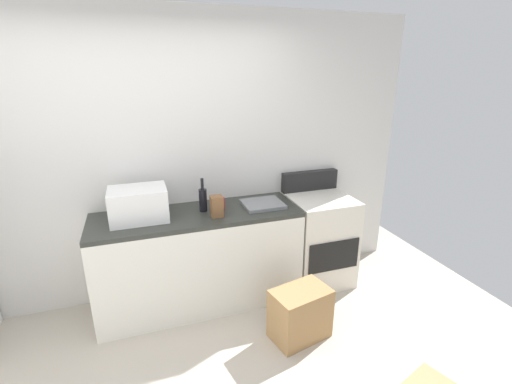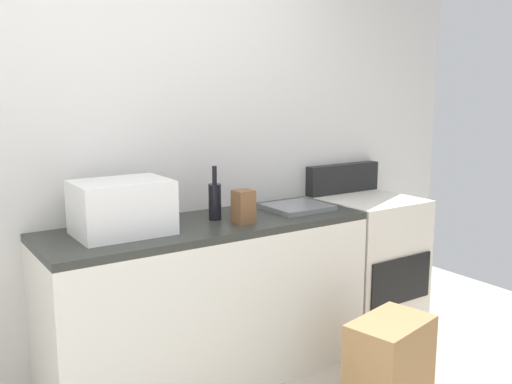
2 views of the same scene
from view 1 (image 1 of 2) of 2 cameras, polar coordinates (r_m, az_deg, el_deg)
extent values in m
cube|color=silver|center=(3.34, -15.96, 4.65)|extent=(5.00, 0.10, 2.60)
cube|color=silver|center=(3.36, -9.03, -10.79)|extent=(1.80, 0.60, 0.86)
cube|color=#2D302B|center=(3.16, -9.44, -3.68)|extent=(1.80, 0.60, 0.04)
cube|color=silver|center=(3.71, 9.98, -7.47)|extent=(0.60, 0.60, 0.90)
cube|color=black|center=(3.49, 12.36, -9.97)|extent=(0.52, 0.02, 0.30)
cube|color=black|center=(3.72, 8.57, 1.81)|extent=(0.60, 0.08, 0.20)
cube|color=white|center=(3.09, -18.29, -1.85)|extent=(0.46, 0.34, 0.27)
cube|color=slate|center=(3.28, 1.08, -1.92)|extent=(0.36, 0.32, 0.03)
cylinder|color=black|center=(3.16, -8.48, -1.32)|extent=(0.07, 0.07, 0.20)
cylinder|color=black|center=(3.11, -8.61, 1.28)|extent=(0.03, 0.03, 0.10)
cylinder|color=red|center=(3.22, -5.74, -1.76)|extent=(0.08, 0.08, 0.10)
cube|color=brown|center=(3.03, -6.30, -2.29)|extent=(0.10, 0.10, 0.18)
cube|color=#A37A4C|center=(3.07, 7.07, -18.73)|extent=(0.51, 0.39, 0.43)
camera|label=2|loc=(1.14, -85.30, -24.19)|focal=39.56mm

